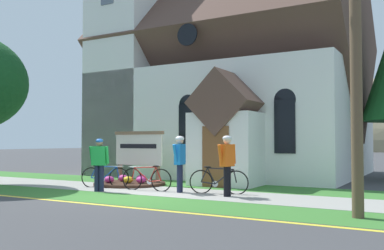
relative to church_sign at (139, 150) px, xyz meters
name	(u,v)px	position (x,y,z in m)	size (l,w,h in m)	color
ground	(194,185)	(1.97, 0.75, -1.27)	(140.00, 140.00, 0.00)	#3D3D3F
sidewalk_slab	(134,189)	(1.01, -1.57, -1.27)	(32.00, 2.32, 0.01)	#99968E
grass_verge	(89,196)	(1.01, -3.69, -1.27)	(32.00, 1.90, 0.01)	#38722D
church_lawn	(172,183)	(1.01, 0.74, -1.27)	(24.00, 2.31, 0.01)	#38722D
curb_paint_stripe	(60,201)	(1.01, -4.79, -1.27)	(28.00, 0.16, 0.01)	yellow
church_building	(226,80)	(0.64, 6.29, 3.33)	(11.90, 11.36, 12.48)	white
church_sign	(139,150)	(0.00, 0.00, 0.00)	(2.28, 0.23, 1.95)	#7F6047
flower_bed	(130,183)	(0.00, -0.52, -1.19)	(2.56, 2.56, 0.34)	#382319
bicycle_blue	(218,181)	(3.94, -1.29, -0.89)	(1.75, 0.51, 0.84)	black
bicycle_red	(147,179)	(1.58, -1.68, -0.89)	(1.78, 0.22, 0.83)	black
bicycle_orange	(105,177)	(-0.20, -1.64, -0.91)	(1.60, 0.63, 0.79)	black
cyclist_in_white_jersey	(180,159)	(2.79, -1.63, -0.24)	(0.32, 0.76, 1.74)	#191E38
cyclist_in_orange_jersey	(227,160)	(4.47, -1.80, -0.24)	(0.31, 0.75, 1.74)	black
cyclist_in_blue_jersey	(99,161)	(0.45, -2.65, -0.30)	(0.65, 0.34, 1.66)	#191E38
distant_hill	(358,149)	(-4.44, 79.12, -1.27)	(98.80, 48.09, 27.49)	#847A5B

